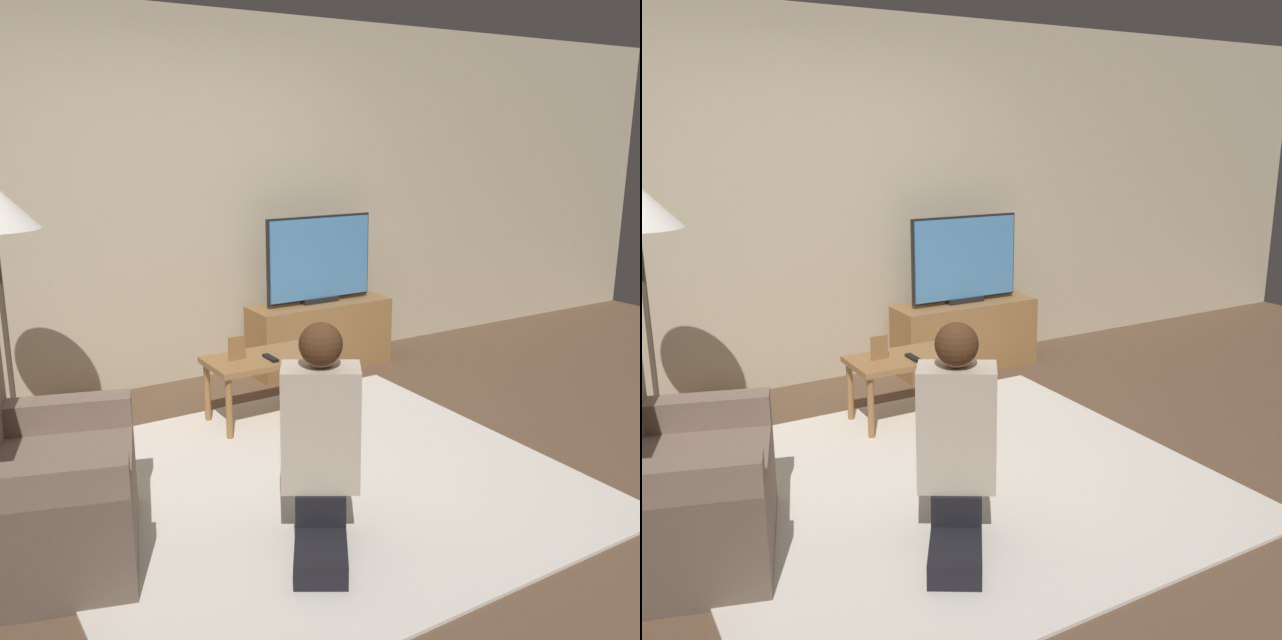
# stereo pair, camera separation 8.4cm
# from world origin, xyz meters

# --- Properties ---
(ground_plane) EXTENTS (10.00, 10.00, 0.00)m
(ground_plane) POSITION_xyz_m (0.00, 0.00, 0.00)
(ground_plane) COLOR brown
(wall_back) EXTENTS (10.00, 0.06, 2.60)m
(wall_back) POSITION_xyz_m (0.00, 1.93, 1.30)
(wall_back) COLOR beige
(wall_back) RESTS_ON ground_plane
(rug) EXTENTS (2.58, 2.40, 0.02)m
(rug) POSITION_xyz_m (0.00, 0.00, 0.01)
(rug) COLOR silver
(rug) RESTS_ON ground_plane
(tv_stand) EXTENTS (1.11, 0.37, 0.52)m
(tv_stand) POSITION_xyz_m (1.05, 1.62, 0.26)
(tv_stand) COLOR olive
(tv_stand) RESTS_ON ground_plane
(tv) EXTENTS (0.88, 0.08, 0.66)m
(tv) POSITION_xyz_m (1.05, 1.62, 0.85)
(tv) COLOR black
(tv) RESTS_ON tv_stand
(coffee_table) EXTENTS (0.71, 0.41, 0.43)m
(coffee_table) POSITION_xyz_m (0.19, 0.89, 0.37)
(coffee_table) COLOR olive
(coffee_table) RESTS_ON ground_plane
(armchair) EXTENTS (0.93, 1.01, 1.01)m
(armchair) POSITION_xyz_m (-1.32, 0.02, 0.33)
(armchair) COLOR #7A6656
(armchair) RESTS_ON ground_plane
(person_kneeling) EXTENTS (0.63, 0.82, 1.00)m
(person_kneeling) POSITION_xyz_m (-0.23, -0.48, 0.50)
(person_kneeling) COLOR black
(person_kneeling) RESTS_ON rug
(picture_frame) EXTENTS (0.11, 0.01, 0.15)m
(picture_frame) POSITION_xyz_m (0.02, 0.91, 0.50)
(picture_frame) COLOR olive
(picture_frame) RESTS_ON coffee_table
(remote) EXTENTS (0.04, 0.15, 0.02)m
(remote) POSITION_xyz_m (0.20, 0.81, 0.44)
(remote) COLOR black
(remote) RESTS_ON coffee_table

